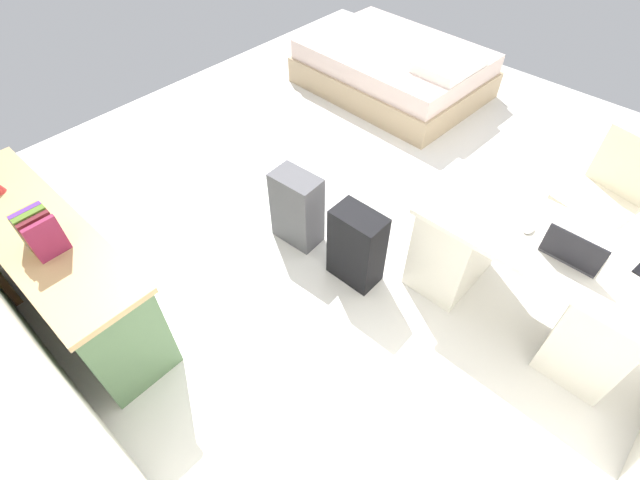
{
  "coord_description": "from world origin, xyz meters",
  "views": [
    {
      "loc": [
        -1.52,
        2.41,
        2.65
      ],
      "look_at": [
        -0.24,
        1.02,
        0.6
      ],
      "focal_mm": 25.63,
      "sensor_mm": 36.0,
      "label": 1
    }
  ],
  "objects_px": {
    "office_chair": "(597,206)",
    "computer_mouse": "(529,228)",
    "suitcase_spare_grey": "(297,209)",
    "credenza": "(60,269)",
    "suitcase_black": "(357,247)",
    "bed": "(394,69)",
    "desk": "(526,276)",
    "laptop": "(573,251)"
  },
  "relations": [
    {
      "from": "bed",
      "to": "suitcase_black",
      "type": "height_order",
      "value": "suitcase_black"
    },
    {
      "from": "suitcase_spare_grey",
      "to": "credenza",
      "type": "bearing_deg",
      "value": 62.47
    },
    {
      "from": "bed",
      "to": "suitcase_spare_grey",
      "type": "relative_size",
      "value": 3.24
    },
    {
      "from": "credenza",
      "to": "suitcase_black",
      "type": "xyz_separation_m",
      "value": [
        -1.24,
        -1.49,
        -0.08
      ]
    },
    {
      "from": "desk",
      "to": "office_chair",
      "type": "xyz_separation_m",
      "value": [
        -0.09,
        -0.91,
        0.04
      ]
    },
    {
      "from": "desk",
      "to": "computer_mouse",
      "type": "xyz_separation_m",
      "value": [
        0.11,
        0.01,
        0.36
      ]
    },
    {
      "from": "desk",
      "to": "office_chair",
      "type": "relative_size",
      "value": 1.53
    },
    {
      "from": "computer_mouse",
      "to": "credenza",
      "type": "bearing_deg",
      "value": 42.47
    },
    {
      "from": "desk",
      "to": "office_chair",
      "type": "bearing_deg",
      "value": -95.65
    },
    {
      "from": "credenza",
      "to": "laptop",
      "type": "relative_size",
      "value": 5.79
    },
    {
      "from": "bed",
      "to": "laptop",
      "type": "distance_m",
      "value": 3.24
    },
    {
      "from": "desk",
      "to": "bed",
      "type": "bearing_deg",
      "value": -38.19
    },
    {
      "from": "credenza",
      "to": "suitcase_spare_grey",
      "type": "distance_m",
      "value": 1.63
    },
    {
      "from": "desk",
      "to": "computer_mouse",
      "type": "bearing_deg",
      "value": 6.18
    },
    {
      "from": "office_chair",
      "to": "credenza",
      "type": "bearing_deg",
      "value": 51.18
    },
    {
      "from": "office_chair",
      "to": "bed",
      "type": "relative_size",
      "value": 0.48
    },
    {
      "from": "office_chair",
      "to": "laptop",
      "type": "distance_m",
      "value": 1.03
    },
    {
      "from": "credenza",
      "to": "computer_mouse",
      "type": "xyz_separation_m",
      "value": [
        -2.12,
        -1.95,
        0.37
      ]
    },
    {
      "from": "suitcase_spare_grey",
      "to": "computer_mouse",
      "type": "xyz_separation_m",
      "value": [
        -1.46,
        -0.47,
        0.44
      ]
    },
    {
      "from": "office_chair",
      "to": "computer_mouse",
      "type": "bearing_deg",
      "value": 77.99
    },
    {
      "from": "office_chair",
      "to": "computer_mouse",
      "type": "xyz_separation_m",
      "value": [
        0.2,
        0.92,
        0.33
      ]
    },
    {
      "from": "office_chair",
      "to": "credenza",
      "type": "distance_m",
      "value": 3.69
    },
    {
      "from": "desk",
      "to": "laptop",
      "type": "distance_m",
      "value": 0.43
    },
    {
      "from": "bed",
      "to": "computer_mouse",
      "type": "distance_m",
      "value": 3.01
    },
    {
      "from": "suitcase_black",
      "to": "computer_mouse",
      "type": "height_order",
      "value": "computer_mouse"
    },
    {
      "from": "suitcase_black",
      "to": "computer_mouse",
      "type": "distance_m",
      "value": 1.09
    },
    {
      "from": "suitcase_black",
      "to": "suitcase_spare_grey",
      "type": "xyz_separation_m",
      "value": [
        0.57,
        0.0,
        -0.0
      ]
    },
    {
      "from": "laptop",
      "to": "computer_mouse",
      "type": "distance_m",
      "value": 0.27
    },
    {
      "from": "office_chair",
      "to": "suitcase_spare_grey",
      "type": "xyz_separation_m",
      "value": [
        1.65,
        1.39,
        -0.12
      ]
    },
    {
      "from": "desk",
      "to": "office_chair",
      "type": "distance_m",
      "value": 0.92
    },
    {
      "from": "laptop",
      "to": "computer_mouse",
      "type": "xyz_separation_m",
      "value": [
        0.26,
        -0.04,
        -0.03
      ]
    },
    {
      "from": "laptop",
      "to": "computer_mouse",
      "type": "bearing_deg",
      "value": -8.81
    },
    {
      "from": "office_chair",
      "to": "computer_mouse",
      "type": "height_order",
      "value": "office_chair"
    },
    {
      "from": "suitcase_spare_grey",
      "to": "laptop",
      "type": "bearing_deg",
      "value": -169.37
    },
    {
      "from": "office_chair",
      "to": "suitcase_black",
      "type": "xyz_separation_m",
      "value": [
        1.08,
        1.39,
        -0.12
      ]
    },
    {
      "from": "suitcase_black",
      "to": "laptop",
      "type": "bearing_deg",
      "value": -160.12
    },
    {
      "from": "computer_mouse",
      "to": "office_chair",
      "type": "bearing_deg",
      "value": -102.22
    },
    {
      "from": "credenza",
      "to": "suitcase_spare_grey",
      "type": "height_order",
      "value": "credenza"
    },
    {
      "from": "office_chair",
      "to": "desk",
      "type": "bearing_deg",
      "value": 84.35
    },
    {
      "from": "laptop",
      "to": "computer_mouse",
      "type": "relative_size",
      "value": 3.11
    },
    {
      "from": "credenza",
      "to": "computer_mouse",
      "type": "bearing_deg",
      "value": -137.32
    },
    {
      "from": "desk",
      "to": "laptop",
      "type": "relative_size",
      "value": 4.64
    }
  ]
}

